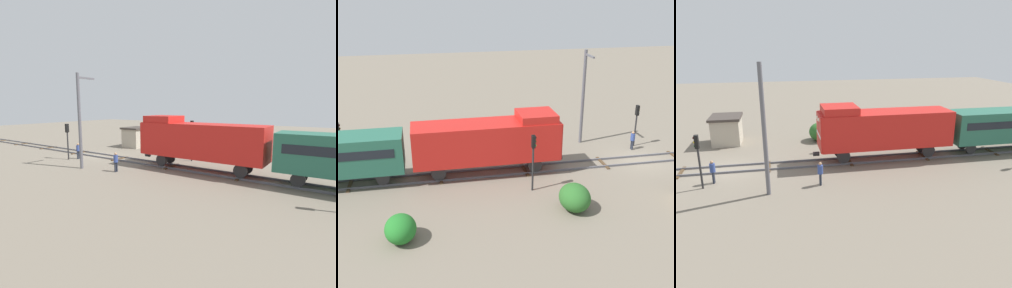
{
  "view_description": "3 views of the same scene",
  "coord_description": "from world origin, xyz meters",
  "views": [
    {
      "loc": [
        20.05,
        22.94,
        5.66
      ],
      "look_at": [
        -0.44,
        9.24,
        2.06
      ],
      "focal_mm": 28.0,
      "sensor_mm": 36.0,
      "label": 1
    },
    {
      "loc": [
        -29.42,
        17.42,
        14.04
      ],
      "look_at": [
        0.94,
        11.24,
        1.98
      ],
      "focal_mm": 45.0,
      "sensor_mm": 36.0,
      "label": 2
    },
    {
      "loc": [
        25.23,
        4.38,
        9.65
      ],
      "look_at": [
        -0.31,
        9.53,
        1.46
      ],
      "focal_mm": 35.0,
      "sensor_mm": 36.0,
      "label": 3
    }
  ],
  "objects": [
    {
      "name": "ground_plane",
      "position": [
        0.0,
        0.0,
        0.0
      ],
      "size": [
        119.02,
        119.02,
        0.0
      ],
      "primitive_type": "plane",
      "color": "#756B5B"
    },
    {
      "name": "bush_mid",
      "position": [
        -6.61,
        8.22,
        0.9
      ],
      "size": [
        2.47,
        2.02,
        1.8
      ],
      "primitive_type": "ellipsoid",
      "color": "#296126",
      "rests_on": "ground"
    },
    {
      "name": "bush_near",
      "position": [
        -8.0,
        19.22,
        0.8
      ],
      "size": [
        2.21,
        1.81,
        1.61
      ],
      "primitive_type": "ellipsoid",
      "color": "#216F26",
      "rests_on": "ground"
    },
    {
      "name": "locomotive",
      "position": [
        0.0,
        12.75,
        2.77
      ],
      "size": [
        2.9,
        11.6,
        4.6
      ],
      "color": "red",
      "rests_on": "railway_track"
    },
    {
      "name": "worker_near_track",
      "position": [
        2.4,
        -0.47,
        1.0
      ],
      "size": [
        0.38,
        0.38,
        1.7
      ],
      "rotation": [
        0.0,
        0.0,
        1.33
      ],
      "color": "#262B38",
      "rests_on": "ground"
    },
    {
      "name": "catenary_mast",
      "position": [
        4.94,
        3.39,
        4.51
      ],
      "size": [
        1.94,
        0.28,
        8.52
      ],
      "color": "#595960",
      "rests_on": "ground"
    },
    {
      "name": "worker_by_signal",
      "position": [
        4.2,
        6.94,
        1.0
      ],
      "size": [
        0.38,
        0.38,
        1.7
      ],
      "rotation": [
        0.0,
        0.0,
        1.63
      ],
      "color": "#262B38",
      "rests_on": "ground"
    },
    {
      "name": "railway_track",
      "position": [
        0.0,
        -0.0,
        0.07
      ],
      "size": [
        2.4,
        79.35,
        0.16
      ],
      "color": "#595960",
      "rests_on": "ground"
    },
    {
      "name": "traffic_signal_far",
      "position": [
        3.6,
        24.12,
        2.6
      ],
      "size": [
        0.32,
        0.34,
        3.71
      ],
      "color": "#262628",
      "rests_on": "ground"
    },
    {
      "name": "traffic_signal_near",
      "position": [
        3.2,
        -1.08,
        2.66
      ],
      "size": [
        0.32,
        0.34,
        3.8
      ],
      "color": "#262628",
      "rests_on": "ground"
    },
    {
      "name": "traffic_signal_mid",
      "position": [
        -3.4,
        10.19,
        2.91
      ],
      "size": [
        0.32,
        0.34,
        4.18
      ],
      "color": "#262628",
      "rests_on": "ground"
    }
  ]
}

